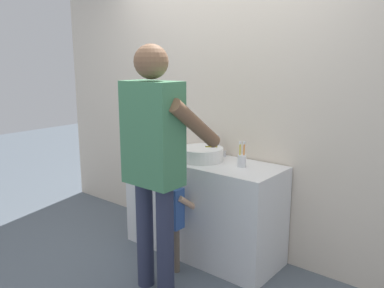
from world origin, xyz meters
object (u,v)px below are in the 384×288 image
at_px(soap_bottle, 177,147).
at_px(adult_parent, 155,149).
at_px(toothbrush_cup, 242,160).
at_px(child_toddler, 172,213).

distance_m(soap_bottle, adult_parent, 0.80).
bearing_deg(toothbrush_cup, adult_parent, -111.90).
distance_m(toothbrush_cup, child_toddler, 0.70).
bearing_deg(soap_bottle, toothbrush_cup, 1.35).
relative_size(toothbrush_cup, adult_parent, 0.12).
distance_m(toothbrush_cup, soap_bottle, 0.67).
bearing_deg(soap_bottle, adult_parent, -60.05).
distance_m(toothbrush_cup, adult_parent, 0.77).
height_order(toothbrush_cup, adult_parent, adult_parent).
xyz_separation_m(toothbrush_cup, child_toddler, (-0.37, -0.43, -0.41)).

